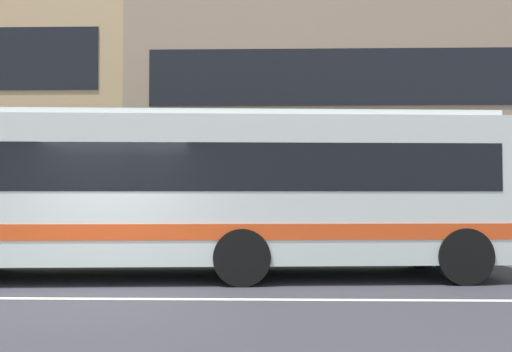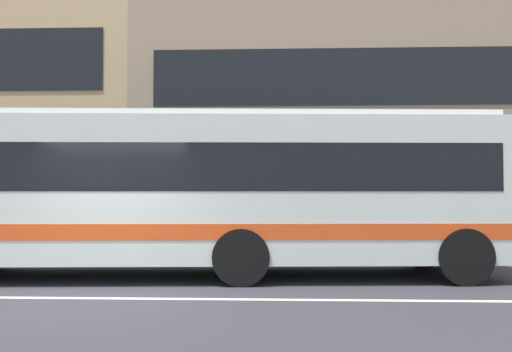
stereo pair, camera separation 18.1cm
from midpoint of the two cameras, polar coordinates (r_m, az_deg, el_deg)
The scene contains 5 objects.
ground_plane at distance 9.14m, azimuth -16.66°, elevation -11.81°, with size 160.00×160.00×0.00m, color #35353D.
lane_centre_line at distance 9.14m, azimuth -16.66°, elevation -11.79°, with size 60.00×0.16×0.01m, color silver.
hedge_row_far at distance 14.79m, azimuth -5.75°, elevation -6.17°, with size 13.90×1.10×0.99m, color #165622.
apartment_block_right at distance 24.87m, azimuth 16.09°, elevation 5.43°, with size 22.60×10.45×9.51m.
transit_bus at distance 11.02m, azimuth -5.60°, elevation -1.21°, with size 11.39×3.27×3.12m.
Camera 1 is at (2.69, -8.57, 1.57)m, focal length 39.59 mm.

